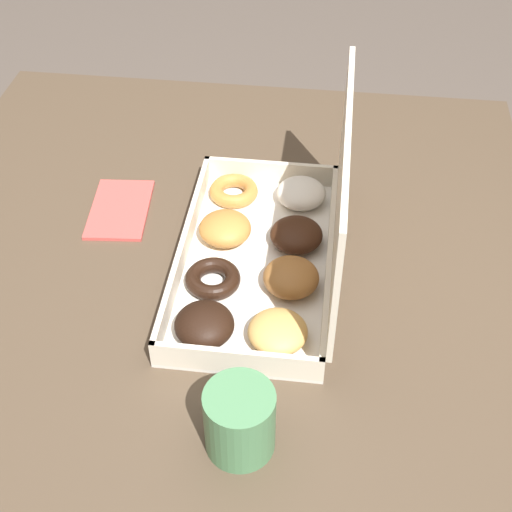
# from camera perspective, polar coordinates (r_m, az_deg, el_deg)

# --- Properties ---
(ground_plane) EXTENTS (8.00, 8.00, 0.00)m
(ground_plane) POSITION_cam_1_polar(r_m,az_deg,el_deg) (1.67, -2.40, -19.05)
(ground_plane) COLOR #564C44
(dining_table) EXTENTS (1.07, 1.01, 0.73)m
(dining_table) POSITION_cam_1_polar(r_m,az_deg,el_deg) (1.15, -3.32, -4.04)
(dining_table) COLOR #4C3D2D
(dining_table) RESTS_ON ground_plane
(donut_box) EXTENTS (0.42, 0.23, 0.26)m
(donut_box) POSITION_cam_1_polar(r_m,az_deg,el_deg) (1.04, 1.38, 0.82)
(donut_box) COLOR silver
(donut_box) RESTS_ON dining_table
(coffee_mug) EXTENTS (0.08, 0.08, 0.09)m
(coffee_mug) POSITION_cam_1_polar(r_m,az_deg,el_deg) (0.84, -1.31, -12.98)
(coffee_mug) COLOR #4C8456
(coffee_mug) RESTS_ON dining_table
(paper_napkin) EXTENTS (0.16, 0.11, 0.01)m
(paper_napkin) POSITION_cam_1_polar(r_m,az_deg,el_deg) (1.19, -10.83, 3.70)
(paper_napkin) COLOR #CC4C47
(paper_napkin) RESTS_ON dining_table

